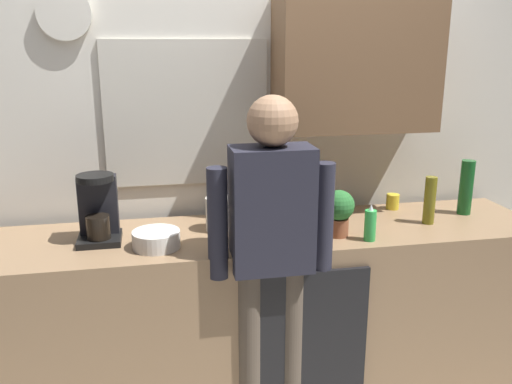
{
  "coord_description": "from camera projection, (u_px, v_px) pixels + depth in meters",
  "views": [
    {
      "loc": [
        -0.51,
        -2.22,
        1.82
      ],
      "look_at": [
        -0.02,
        0.25,
        1.11
      ],
      "focal_mm": 38.15,
      "sensor_mm": 36.0,
      "label": 1
    }
  ],
  "objects": [
    {
      "name": "cup_yellow_cup",
      "position": [
        393.0,
        202.0,
        3.08
      ],
      "size": [
        0.07,
        0.07,
        0.08
      ],
      "primitive_type": "cylinder",
      "color": "yellow",
      "rests_on": "kitchen_counter"
    },
    {
      "name": "dishwasher_panel",
      "position": [
        309.0,
        350.0,
        2.58
      ],
      "size": [
        0.56,
        0.02,
        0.8
      ],
      "primitive_type": "cube",
      "color": "black",
      "rests_on": "ground_plane"
    },
    {
      "name": "dish_soap",
      "position": [
        370.0,
        225.0,
        2.58
      ],
      "size": [
        0.06,
        0.06,
        0.18
      ],
      "color": "green",
      "rests_on": "kitchen_counter"
    },
    {
      "name": "kitchen_counter",
      "position": [
        258.0,
        312.0,
        2.84
      ],
      "size": [
        2.94,
        0.64,
        0.89
      ],
      "primitive_type": "cube",
      "color": "#937251",
      "rests_on": "ground_plane"
    },
    {
      "name": "back_wall_assembly",
      "position": [
        256.0,
        127.0,
        2.99
      ],
      "size": [
        4.54,
        0.42,
        2.6
      ],
      "color": "silver",
      "rests_on": "ground_plane"
    },
    {
      "name": "potted_plant",
      "position": [
        339.0,
        210.0,
        2.63
      ],
      "size": [
        0.15,
        0.15,
        0.23
      ],
      "color": "#9E5638",
      "rests_on": "kitchen_counter"
    },
    {
      "name": "person_at_sink",
      "position": [
        271.0,
        242.0,
        2.42
      ],
      "size": [
        0.57,
        0.22,
        1.6
      ],
      "rotation": [
        0.0,
        0.0,
        -0.09
      ],
      "color": "brown",
      "rests_on": "ground_plane"
    },
    {
      "name": "bottle_amber_beer",
      "position": [
        246.0,
        203.0,
        2.79
      ],
      "size": [
        0.06,
        0.06,
        0.23
      ],
      "primitive_type": "cylinder",
      "color": "brown",
      "rests_on": "kitchen_counter"
    },
    {
      "name": "mixing_bowl",
      "position": [
        156.0,
        239.0,
        2.5
      ],
      "size": [
        0.22,
        0.22,
        0.08
      ],
      "primitive_type": "cylinder",
      "color": "white",
      "rests_on": "kitchen_counter"
    },
    {
      "name": "coffee_maker",
      "position": [
        98.0,
        211.0,
        2.57
      ],
      "size": [
        0.2,
        0.2,
        0.33
      ],
      "color": "black",
      "rests_on": "kitchen_counter"
    },
    {
      "name": "bottle_olive_oil",
      "position": [
        430.0,
        200.0,
        2.81
      ],
      "size": [
        0.06,
        0.06,
        0.25
      ],
      "primitive_type": "cylinder",
      "color": "olive",
      "rests_on": "kitchen_counter"
    },
    {
      "name": "cup_white_mug",
      "position": [
        315.0,
        216.0,
        2.81
      ],
      "size": [
        0.08,
        0.08,
        0.09
      ],
      "primitive_type": "cylinder",
      "color": "white",
      "rests_on": "kitchen_counter"
    },
    {
      "name": "bottle_green_wine",
      "position": [
        466.0,
        187.0,
        2.96
      ],
      "size": [
        0.07,
        0.07,
        0.3
      ],
      "primitive_type": "cylinder",
      "color": "#195923",
      "rests_on": "kitchen_counter"
    },
    {
      "name": "storage_canister",
      "position": [
        220.0,
        214.0,
        2.72
      ],
      "size": [
        0.14,
        0.14,
        0.17
      ],
      "primitive_type": "cylinder",
      "color": "silver",
      "rests_on": "kitchen_counter"
    }
  ]
}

